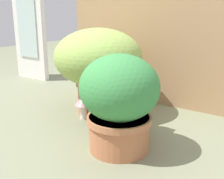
% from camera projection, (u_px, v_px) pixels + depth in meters
% --- Properties ---
extents(ground_plane, '(6.00, 6.00, 0.00)m').
position_uv_depth(ground_plane, '(98.00, 124.00, 1.33)').
color(ground_plane, gray).
extents(cardboard_backdrop, '(1.09, 0.03, 0.70)m').
position_uv_depth(cardboard_backdrop, '(152.00, 43.00, 1.57)').
color(cardboard_backdrop, tan).
rests_on(cardboard_backdrop, ground).
extents(window_panel_white, '(0.32, 0.05, 0.76)m').
position_uv_depth(window_panel_white, '(30.00, 30.00, 2.15)').
color(window_panel_white, white).
rests_on(window_panel_white, ground).
extents(grass_planter, '(0.45, 0.45, 0.45)m').
position_uv_depth(grass_planter, '(98.00, 62.00, 1.42)').
color(grass_planter, '#BF704E').
rests_on(grass_planter, ground).
extents(leafy_planter, '(0.30, 0.30, 0.38)m').
position_uv_depth(leafy_planter, '(119.00, 100.00, 1.04)').
color(leafy_planter, '#BA6E47').
rests_on(leafy_planter, ground).
extents(cat, '(0.32, 0.33, 0.32)m').
position_uv_depth(cat, '(122.00, 100.00, 1.29)').
color(cat, '#958362').
rests_on(cat, ground).
extents(mushroom_ornament_pink, '(0.09, 0.09, 0.12)m').
position_uv_depth(mushroom_ornament_pink, '(83.00, 102.00, 1.38)').
color(mushroom_ornament_pink, silver).
rests_on(mushroom_ornament_pink, ground).
extents(mushroom_ornament_red, '(0.09, 0.09, 0.13)m').
position_uv_depth(mushroom_ornament_red, '(92.00, 102.00, 1.37)').
color(mushroom_ornament_red, silver).
rests_on(mushroom_ornament_red, ground).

